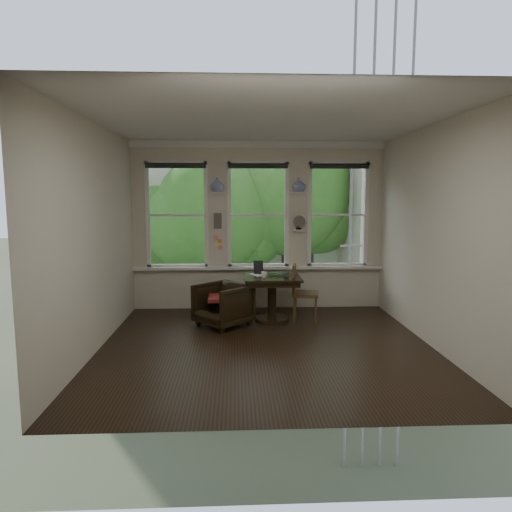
{
  "coord_description": "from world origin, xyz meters",
  "views": [
    {
      "loc": [
        -0.42,
        -6.0,
        2.03
      ],
      "look_at": [
        -0.1,
        0.9,
        1.13
      ],
      "focal_mm": 32.0,
      "sensor_mm": 36.0,
      "label": 1
    }
  ],
  "objects_px": {
    "side_chair_right": "(306,293)",
    "laptop": "(279,275)",
    "table": "(272,298)",
    "mug": "(264,275)",
    "armchair_left": "(223,305)"
  },
  "relations": [
    {
      "from": "armchair_left",
      "to": "side_chair_right",
      "type": "height_order",
      "value": "side_chair_right"
    },
    {
      "from": "mug",
      "to": "armchair_left",
      "type": "bearing_deg",
      "value": -168.47
    },
    {
      "from": "table",
      "to": "armchair_left",
      "type": "height_order",
      "value": "table"
    },
    {
      "from": "armchair_left",
      "to": "side_chair_right",
      "type": "distance_m",
      "value": 1.37
    },
    {
      "from": "laptop",
      "to": "armchair_left",
      "type": "bearing_deg",
      "value": -169.51
    },
    {
      "from": "laptop",
      "to": "mug",
      "type": "distance_m",
      "value": 0.27
    },
    {
      "from": "armchair_left",
      "to": "laptop",
      "type": "distance_m",
      "value": 1.02
    },
    {
      "from": "side_chair_right",
      "to": "laptop",
      "type": "height_order",
      "value": "side_chair_right"
    },
    {
      "from": "table",
      "to": "mug",
      "type": "relative_size",
      "value": 9.15
    },
    {
      "from": "side_chair_right",
      "to": "laptop",
      "type": "relative_size",
      "value": 2.62
    },
    {
      "from": "laptop",
      "to": "mug",
      "type": "xyz_separation_m",
      "value": [
        -0.25,
        -0.08,
        0.03
      ]
    },
    {
      "from": "table",
      "to": "mug",
      "type": "height_order",
      "value": "mug"
    },
    {
      "from": "side_chair_right",
      "to": "mug",
      "type": "distance_m",
      "value": 0.78
    },
    {
      "from": "laptop",
      "to": "side_chair_right",
      "type": "bearing_deg",
      "value": -0.14
    },
    {
      "from": "table",
      "to": "side_chair_right",
      "type": "bearing_deg",
      "value": -2.86
    }
  ]
}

